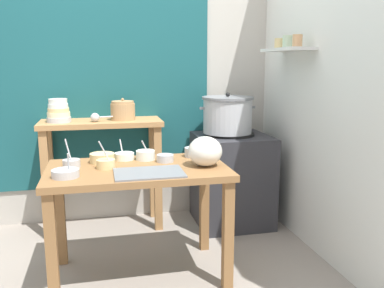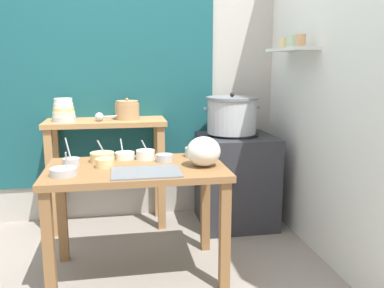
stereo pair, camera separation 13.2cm
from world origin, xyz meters
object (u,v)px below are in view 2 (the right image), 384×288
object	(u,v)px
stove_block	(236,179)
prep_bowl_7	(196,152)
prep_bowl_6	(64,171)
serving_tray	(146,172)
prep_bowl_4	(102,157)
clay_pot	(127,110)
ladle	(101,117)
prep_bowl_2	(165,158)
prep_bowl_5	(125,155)
prep_table	(137,184)
prep_bowl_1	(71,162)
steamer_pot	(232,115)
plastic_bag	(204,151)
bowl_stack_enamel	(64,111)
back_shelf_table	(107,147)
prep_bowl_3	(145,154)
prep_bowl_0	(105,162)

from	to	relation	value
stove_block	prep_bowl_7	world-z (taller)	prep_bowl_7
prep_bowl_6	serving_tray	bearing A→B (deg)	-3.77
serving_tray	prep_bowl_4	size ratio (longest dim) A/B	2.58
clay_pot	ladle	bearing A→B (deg)	-161.69
prep_bowl_2	prep_bowl_5	world-z (taller)	prep_bowl_5
ladle	prep_bowl_4	xyz separation A→B (m)	(0.03, -0.64, -0.18)
prep_bowl_2	prep_bowl_4	xyz separation A→B (m)	(-0.40, 0.07, 0.01)
prep_table	prep_bowl_7	bearing A→B (deg)	26.48
stove_block	prep_bowl_1	world-z (taller)	prep_bowl_1
steamer_pot	serving_tray	size ratio (longest dim) A/B	1.18
serving_tray	prep_bowl_5	bearing A→B (deg)	106.36
prep_bowl_4	prep_bowl_5	size ratio (longest dim) A/B	1.15
clay_pot	plastic_bag	size ratio (longest dim) A/B	0.89
ladle	prep_bowl_1	size ratio (longest dim) A/B	1.62
prep_table	clay_pot	distance (m)	0.94
bowl_stack_enamel	serving_tray	size ratio (longest dim) A/B	0.46
prep_bowl_1	prep_bowl_4	distance (m)	0.20
back_shelf_table	bowl_stack_enamel	world-z (taller)	bowl_stack_enamel
prep_bowl_2	prep_bowl_3	size ratio (longest dim) A/B	0.81
back_shelf_table	ladle	size ratio (longest dim) A/B	3.30
steamer_pot	prep_bowl_0	world-z (taller)	steamer_pot
bowl_stack_enamel	prep_bowl_6	distance (m)	1.02
serving_tray	clay_pot	bearing A→B (deg)	94.35
prep_table	clay_pot	xyz separation A→B (m)	(-0.03, 0.87, 0.37)
stove_block	clay_pot	bearing A→B (deg)	171.67
steamer_pot	prep_table	bearing A→B (deg)	-137.15
prep_bowl_1	stove_block	bearing A→B (deg)	27.77
plastic_bag	back_shelf_table	bearing A→B (deg)	123.54
back_shelf_table	steamer_pot	bearing A→B (deg)	-6.13
prep_table	prep_bowl_1	bearing A→B (deg)	168.63
serving_tray	prep_bowl_6	size ratio (longest dim) A/B	2.60
clay_pot	ladle	distance (m)	0.22
prep_bowl_3	prep_bowl_6	bearing A→B (deg)	-146.28
ladle	plastic_bag	xyz separation A→B (m)	(0.65, -0.86, -0.12)
back_shelf_table	prep_bowl_5	world-z (taller)	back_shelf_table
steamer_pot	prep_bowl_4	size ratio (longest dim) A/B	3.05
back_shelf_table	prep_bowl_4	bearing A→B (deg)	-90.51
prep_table	back_shelf_table	bearing A→B (deg)	103.20
bowl_stack_enamel	prep_bowl_0	world-z (taller)	bowl_stack_enamel
prep_bowl_4	prep_bowl_5	distance (m)	0.16
ladle	serving_tray	distance (m)	1.03
prep_bowl_1	prep_bowl_4	bearing A→B (deg)	24.83
prep_table	bowl_stack_enamel	size ratio (longest dim) A/B	6.00
prep_bowl_2	bowl_stack_enamel	bearing A→B (deg)	133.61
prep_bowl_2	prep_bowl_4	size ratio (longest dim) A/B	0.71
prep_bowl_5	bowl_stack_enamel	bearing A→B (deg)	126.29
prep_bowl_4	prep_table	bearing A→B (deg)	-38.13
plastic_bag	prep_bowl_5	size ratio (longest dim) A/B	1.63
stove_block	serving_tray	size ratio (longest dim) A/B	1.95
ladle	prep_bowl_0	world-z (taller)	ladle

